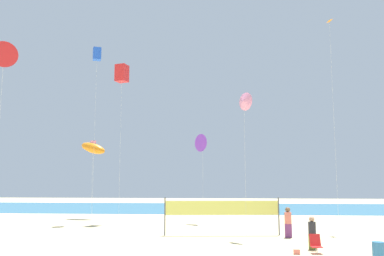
# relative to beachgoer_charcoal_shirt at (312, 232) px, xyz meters

# --- Properties ---
(ocean_band) EXTENTS (120.00, 20.00, 0.01)m
(ocean_band) POSITION_rel_beachgoer_charcoal_shirt_xyz_m (-7.40, 30.15, -0.89)
(ocean_band) COLOR teal
(ocean_band) RESTS_ON ground
(beachgoer_charcoal_shirt) EXTENTS (0.38, 0.38, 1.67)m
(beachgoer_charcoal_shirt) POSITION_rel_beachgoer_charcoal_shirt_xyz_m (0.00, 0.00, 0.00)
(beachgoer_charcoal_shirt) COLOR olive
(beachgoer_charcoal_shirt) RESTS_ON ground
(beachgoer_coral_shirt) EXTENTS (0.42, 0.42, 1.85)m
(beachgoer_coral_shirt) POSITION_rel_beachgoer_charcoal_shirt_xyz_m (-0.54, 4.21, 0.10)
(beachgoer_coral_shirt) COLOR #7A3872
(beachgoer_coral_shirt) RESTS_ON ground
(folding_beach_chair) EXTENTS (0.52, 0.65, 0.89)m
(folding_beach_chair) POSITION_rel_beachgoer_charcoal_shirt_xyz_m (-0.06, -0.99, -0.43)
(folding_beach_chair) COLOR red
(folding_beach_chair) RESTS_ON ground
(trash_barrel) EXTENTS (0.53, 0.53, 0.81)m
(trash_barrel) POSITION_rel_beachgoer_charcoal_shirt_xyz_m (2.29, -2.61, -0.49)
(trash_barrel) COLOR teal
(trash_barrel) RESTS_ON ground
(volleyball_net) EXTENTS (7.40, 0.75, 2.40)m
(volleyball_net) POSITION_rel_beachgoer_charcoal_shirt_xyz_m (-4.60, 4.97, 0.74)
(volleyball_net) COLOR #4C4C51
(volleyball_net) RESTS_ON ground
(beach_handbag) EXTENTS (0.29, 0.14, 0.23)m
(beach_handbag) POSITION_rel_beachgoer_charcoal_shirt_xyz_m (-1.06, -1.40, -0.78)
(beach_handbag) COLOR #EA7260
(beach_handbag) RESTS_ON ground
(kite_orange_inflatable) EXTENTS (2.96, 1.70, 7.31)m
(kite_orange_inflatable) POSITION_rel_beachgoer_charcoal_shirt_xyz_m (-16.78, 15.85, 5.62)
(kite_orange_inflatable) COLOR silver
(kite_orange_inflatable) RESTS_ON ground
(kite_red_delta) EXTENTS (1.41, 1.02, 11.23)m
(kite_red_delta) POSITION_rel_beachgoer_charcoal_shirt_xyz_m (-16.71, -0.51, 9.57)
(kite_red_delta) COLOR silver
(kite_red_delta) RESTS_ON ground
(kite_blue_box) EXTENTS (0.89, 0.89, 15.15)m
(kite_blue_box) POSITION_rel_beachgoer_charcoal_shirt_xyz_m (-15.53, 12.28, 13.68)
(kite_blue_box) COLOR silver
(kite_blue_box) RESTS_ON ground
(kite_red_box) EXTENTS (1.18, 1.18, 13.61)m
(kite_red_box) POSITION_rel_beachgoer_charcoal_shirt_xyz_m (-13.30, 12.51, 11.95)
(kite_red_box) COLOR silver
(kite_red_box) RESTS_ON ground
(kite_pink_delta) EXTENTS (0.98, 1.06, 9.05)m
(kite_pink_delta) POSITION_rel_beachgoer_charcoal_shirt_xyz_m (-3.13, 3.74, 7.56)
(kite_pink_delta) COLOR silver
(kite_pink_delta) RESTS_ON ground
(kite_orange_diamond) EXTENTS (0.47, 0.47, 15.76)m
(kite_orange_diamond) POSITION_rel_beachgoer_charcoal_shirt_xyz_m (3.72, 8.63, 13.69)
(kite_orange_diamond) COLOR silver
(kite_orange_diamond) RESTS_ON ground
(kite_violet_delta) EXTENTS (1.40, 1.39, 7.38)m
(kite_violet_delta) POSITION_rel_beachgoer_charcoal_shirt_xyz_m (-6.17, 12.51, 5.74)
(kite_violet_delta) COLOR silver
(kite_violet_delta) RESTS_ON ground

